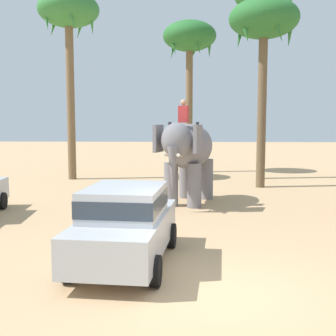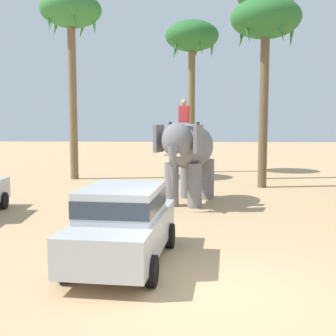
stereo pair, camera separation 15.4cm
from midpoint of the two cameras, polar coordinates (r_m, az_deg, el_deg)
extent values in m
plane|color=tan|center=(8.11, 5.93, -16.15)|extent=(120.00, 120.00, 0.00)
cube|color=#B7BABF|center=(9.51, -6.05, -8.48)|extent=(2.05, 4.23, 0.76)
cube|color=#B7BABF|center=(9.26, -6.24, -4.44)|extent=(1.74, 2.23, 0.64)
cube|color=#2D3842|center=(9.26, -6.24, -4.44)|extent=(1.76, 2.25, 0.35)
cylinder|color=black|center=(11.00, -8.84, -8.54)|extent=(0.23, 0.61, 0.60)
cylinder|color=black|center=(10.66, 0.08, -8.94)|extent=(0.23, 0.61, 0.60)
cylinder|color=black|center=(8.69, -13.61, -12.64)|extent=(0.23, 0.61, 0.60)
cylinder|color=black|center=(8.26, -2.22, -13.47)|extent=(0.23, 0.61, 0.60)
cylinder|color=black|center=(16.35, -21.32, -4.07)|extent=(0.24, 0.61, 0.60)
ellipsoid|color=slate|center=(16.39, 2.64, 2.88)|extent=(2.41, 3.43, 1.70)
cylinder|color=slate|center=(15.51, 3.21, -2.32)|extent=(0.52, 0.52, 1.60)
cylinder|color=slate|center=(15.77, 0.13, -2.17)|extent=(0.52, 0.52, 1.60)
cylinder|color=slate|center=(17.29, 4.88, -1.46)|extent=(0.52, 0.52, 1.60)
cylinder|color=slate|center=(17.53, 2.08, -1.35)|extent=(0.52, 0.52, 1.60)
ellipsoid|color=slate|center=(14.82, 0.88, 3.70)|extent=(1.34, 1.27, 1.20)
cube|color=slate|center=(14.71, 3.67, 3.87)|extent=(0.34, 0.80, 0.96)
cube|color=slate|center=(15.15, -1.60, 3.94)|extent=(0.34, 0.80, 0.96)
cone|color=slate|center=(14.47, 0.32, -0.33)|extent=(0.45, 0.45, 1.60)
cone|color=beige|center=(14.39, 1.37, 1.64)|extent=(0.27, 0.57, 0.21)
cone|color=beige|center=(14.55, -0.59, 1.69)|extent=(0.27, 0.57, 0.21)
cube|color=red|center=(15.55, 1.77, 7.14)|extent=(0.39, 0.33, 0.60)
sphere|color=tan|center=(15.56, 1.78, 8.69)|extent=(0.22, 0.22, 0.22)
cylinder|color=#333338|center=(15.40, 3.62, 5.09)|extent=(0.12, 0.12, 0.55)
cylinder|color=#333338|center=(15.71, -0.05, 5.13)|extent=(0.12, 0.12, 0.55)
cylinder|color=brown|center=(23.94, 12.18, 10.07)|extent=(0.43, 0.43, 9.57)
cone|color=#337A38|center=(24.89, 15.33, 20.32)|extent=(0.40, 0.92, 1.64)
cone|color=#337A38|center=(25.82, 12.83, 19.85)|extent=(0.91, 0.57, 1.67)
cone|color=#337A38|center=(25.21, 9.82, 20.25)|extent=(0.73, 0.83, 1.69)
cone|color=#337A38|center=(23.85, 10.28, 21.07)|extent=(0.73, 0.83, 1.69)
cylinder|color=brown|center=(26.46, 2.65, 8.11)|extent=(0.42, 0.42, 8.01)
ellipsoid|color=#286B2D|center=(26.94, 2.70, 17.08)|extent=(3.20, 3.20, 1.80)
cone|color=#286B2D|center=(26.88, 5.36, 16.00)|extent=(0.40, 0.92, 1.64)
cone|color=#286B2D|center=(27.98, 3.47, 15.62)|extent=(0.91, 0.57, 1.67)
cone|color=#286B2D|center=(27.56, 0.59, 15.78)|extent=(0.73, 0.83, 1.69)
cone|color=#286B2D|center=(26.17, 0.49, 16.30)|extent=(0.73, 0.83, 1.69)
cone|color=#286B2D|center=(25.73, 3.57, 16.46)|extent=(0.91, 0.57, 1.67)
cylinder|color=brown|center=(23.75, -12.96, 9.05)|extent=(0.42, 0.42, 8.71)
ellipsoid|color=#337A38|center=(24.42, -13.23, 19.78)|extent=(3.20, 3.20, 1.80)
cone|color=#337A38|center=(24.03, -10.29, 18.85)|extent=(0.40, 0.92, 1.64)
cone|color=#337A38|center=(25.30, -11.62, 18.17)|extent=(0.91, 0.57, 1.67)
cone|color=#337A38|center=(25.23, -14.99, 18.12)|extent=(0.73, 0.83, 1.69)
cone|color=#337A38|center=(23.92, -16.05, 18.77)|extent=(0.73, 0.83, 1.69)
cone|color=#337A38|center=(23.14, -13.07, 19.29)|extent=(0.91, 0.57, 1.67)
cylinder|color=brown|center=(20.67, 12.12, 7.96)|extent=(0.41, 0.41, 7.58)
ellipsoid|color=#286B2D|center=(21.19, 12.38, 18.80)|extent=(3.20, 3.20, 1.80)
cone|color=#286B2D|center=(21.31, 15.67, 17.27)|extent=(0.40, 0.92, 1.64)
cone|color=#286B2D|center=(22.24, 12.80, 16.85)|extent=(0.91, 0.57, 1.67)
cone|color=#286B2D|center=(21.63, 9.36, 17.24)|extent=(0.73, 0.83, 1.69)
cone|color=#286B2D|center=(20.26, 9.86, 18.00)|extent=(0.73, 0.83, 1.69)
cone|color=#286B2D|center=(20.05, 14.03, 18.04)|extent=(0.91, 0.57, 1.67)
camera|label=1|loc=(0.08, -90.32, -0.03)|focal=46.01mm
camera|label=2|loc=(0.08, 89.68, 0.03)|focal=46.01mm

